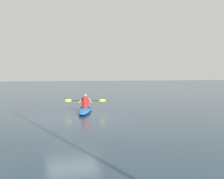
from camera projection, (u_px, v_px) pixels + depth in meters
The scene contains 3 objects.
ground_plane at pixel (73, 119), 13.95m from camera, with size 160.00×160.00×0.00m, color #233847.
kayak at pixel (85, 109), 16.66m from camera, with size 1.84×4.47×0.25m.
kayaker at pixel (85, 101), 16.56m from camera, with size 2.31×0.71×0.79m.
Camera 1 is at (2.11, 13.83, 2.16)m, focal length 45.88 mm.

